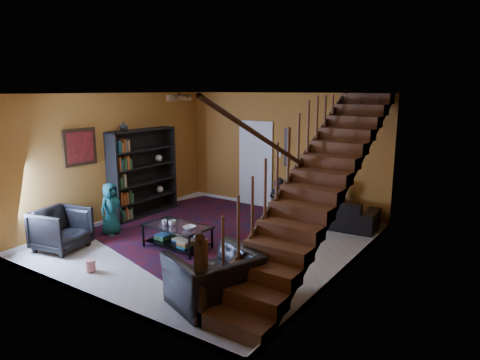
% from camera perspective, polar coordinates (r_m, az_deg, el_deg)
% --- Properties ---
extents(floor, '(5.50, 5.50, 0.00)m').
position_cam_1_polar(floor, '(8.29, -3.86, -8.31)').
color(floor, beige).
rests_on(floor, ground).
extents(room, '(5.50, 5.50, 5.50)m').
position_cam_1_polar(room, '(10.05, -5.22, -4.36)').
color(room, '#A66925').
rests_on(room, ground).
extents(staircase, '(0.95, 5.02, 3.18)m').
position_cam_1_polar(staircase, '(6.84, 10.16, -0.66)').
color(staircase, brown).
rests_on(staircase, floor).
extents(bookshelf, '(0.35, 1.80, 2.00)m').
position_cam_1_polar(bookshelf, '(10.03, -12.73, 0.74)').
color(bookshelf, black).
rests_on(bookshelf, floor).
extents(door, '(0.82, 0.05, 2.05)m').
position_cam_1_polar(door, '(10.58, 2.12, 1.93)').
color(door, silver).
rests_on(door, floor).
extents(framed_picture, '(0.04, 0.74, 0.74)m').
position_cam_1_polar(framed_picture, '(9.10, -20.56, 4.14)').
color(framed_picture, maroon).
rests_on(framed_picture, room).
extents(wall_hanging, '(0.14, 0.03, 0.90)m').
position_cam_1_polar(wall_hanging, '(10.08, 6.27, 4.39)').
color(wall_hanging, black).
rests_on(wall_hanging, room).
extents(ceiling_fixture, '(0.40, 0.40, 0.10)m').
position_cam_1_polar(ceiling_fixture, '(7.16, -8.16, 10.80)').
color(ceiling_fixture, '#3F2814').
rests_on(ceiling_fixture, room).
extents(rug, '(4.88, 5.27, 0.02)m').
position_cam_1_polar(rug, '(9.43, -4.67, -5.72)').
color(rug, '#440C12').
rests_on(rug, floor).
extents(sofa, '(2.17, 0.98, 0.62)m').
position_cam_1_polar(sofa, '(9.44, 11.57, -4.02)').
color(sofa, black).
rests_on(sofa, floor).
extents(armchair_left, '(0.99, 0.97, 0.77)m').
position_cam_1_polar(armchair_left, '(8.47, -22.74, -6.06)').
color(armchair_left, black).
rests_on(armchair_left, floor).
extents(armchair_right, '(1.31, 1.39, 0.73)m').
position_cam_1_polar(armchair_right, '(5.94, -3.47, -13.03)').
color(armchair_right, black).
rests_on(armchair_right, floor).
extents(person_adult_a, '(0.50, 0.33, 1.34)m').
position_cam_1_polar(person_adult_a, '(10.01, 5.19, -3.41)').
color(person_adult_a, black).
rests_on(person_adult_a, sofa).
extents(person_adult_b, '(0.74, 0.60, 1.41)m').
position_cam_1_polar(person_adult_b, '(9.46, 12.28, -4.35)').
color(person_adult_b, black).
rests_on(person_adult_b, sofa).
extents(person_child, '(0.35, 0.53, 1.07)m').
position_cam_1_polar(person_child, '(8.94, -16.83, -3.71)').
color(person_child, '#165555').
rests_on(person_child, armchair_left).
extents(coffee_table, '(1.21, 0.75, 0.45)m').
position_cam_1_polar(coffee_table, '(7.97, -8.35, -7.29)').
color(coffee_table, black).
rests_on(coffee_table, floor).
extents(cup_a, '(0.17, 0.17, 0.10)m').
position_cam_1_polar(cup_a, '(7.88, -9.03, -5.70)').
color(cup_a, '#999999').
rests_on(cup_a, coffee_table).
extents(cup_b, '(0.11, 0.11, 0.09)m').
position_cam_1_polar(cup_b, '(7.94, -10.04, -5.62)').
color(cup_b, '#999999').
rests_on(cup_b, coffee_table).
extents(bowl, '(0.22, 0.22, 0.05)m').
position_cam_1_polar(bowl, '(7.67, -6.78, -6.32)').
color(bowl, '#999999').
rests_on(bowl, coffee_table).
extents(vase, '(0.18, 0.18, 0.19)m').
position_cam_1_polar(vase, '(9.54, -15.24, 6.91)').
color(vase, '#999999').
rests_on(vase, bookshelf).
extents(popcorn_bucket, '(0.17, 0.17, 0.18)m').
position_cam_1_polar(popcorn_bucket, '(7.40, -19.29, -10.67)').
color(popcorn_bucket, red).
rests_on(popcorn_bucket, rug).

